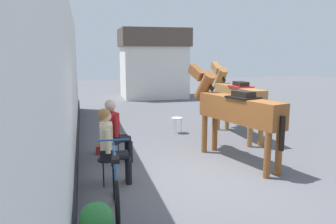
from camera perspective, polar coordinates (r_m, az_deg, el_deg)
The scene contains 10 objects.
ground_plane at distance 9.44m, azimuth -0.34°, elevation -4.29°, with size 40.00×40.00×0.00m, color #56565B.
pub_facade_wall at distance 7.42m, azimuth -16.91°, elevation 3.37°, with size 0.34×14.00×3.40m.
distant_cottage at distance 17.58m, azimuth -2.49°, elevation 8.37°, with size 3.40×2.60×3.50m.
seated_visitor_near at distance 6.08m, azimuth -9.79°, elevation -5.10°, with size 0.61×0.49×1.39m.
seated_visitor_far at distance 7.17m, azimuth -9.05°, elevation -2.73°, with size 0.61×0.48×1.39m.
saddled_horse_near at distance 7.32m, azimuth 11.29°, elevation 0.53°, with size 1.14×2.91×2.06m.
saddled_horse_far at distance 9.55m, azimuth 11.50°, elevation 2.75°, with size 0.52×3.00×2.06m.
leaning_bicycle at distance 5.08m, azimuth -8.86°, elevation -12.71°, with size 0.50×1.76×1.02m.
spare_stool_white at distance 9.84m, azimuth 1.53°, elevation -1.30°, with size 0.32×0.32×0.46m.
satchel_bag at distance 8.10m, azimuth -11.54°, elevation -6.24°, with size 0.28×0.12×0.20m, color maroon.
Camera 1 is at (-2.20, -5.87, 2.37)m, focal length 35.98 mm.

